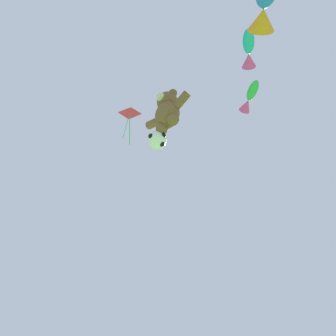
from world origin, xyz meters
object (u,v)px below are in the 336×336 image
at_px(fish_kite_teal, 249,51).
at_px(diamond_kite, 129,116).
at_px(fish_kite_emerald, 249,98).
at_px(fish_kite_cobalt, 264,4).
at_px(soccer_ball_kite, 157,140).
at_px(teddy_bear_kite, 167,111).

xyz_separation_m(fish_kite_teal, diamond_kite, (-6.14, -1.01, 0.70)).
xyz_separation_m(fish_kite_emerald, fish_kite_cobalt, (2.58, -3.05, -0.59)).
distance_m(soccer_ball_kite, diamond_kite, 3.89).
bearing_deg(diamond_kite, fish_kite_cobalt, -2.79).
xyz_separation_m(teddy_bear_kite, fish_kite_cobalt, (5.05, -0.45, 0.67)).
xyz_separation_m(soccer_ball_kite, fish_kite_teal, (4.29, 0.81, 2.71)).
bearing_deg(diamond_kite, fish_kite_emerald, 28.27).
distance_m(fish_kite_teal, fish_kite_cobalt, 2.14).
xyz_separation_m(soccer_ball_kite, diamond_kite, (-1.85, -0.20, 3.42)).
distance_m(soccer_ball_kite, fish_kite_cobalt, 6.05).
relative_size(soccer_ball_kite, diamond_kite, 0.26).
bearing_deg(fish_kite_teal, soccer_ball_kite, -169.35).
bearing_deg(fish_kite_cobalt, soccer_ball_kite, 174.28).
bearing_deg(fish_kite_teal, fish_kite_emerald, 124.81).
relative_size(fish_kite_cobalt, diamond_kite, 0.68).
distance_m(fish_kite_cobalt, diamond_kite, 7.72).
xyz_separation_m(teddy_bear_kite, diamond_kite, (-2.51, -0.08, 2.18)).
relative_size(teddy_bear_kite, fish_kite_cobalt, 1.13).
distance_m(fish_kite_emerald, fish_kite_cobalt, 4.04).
height_order(soccer_ball_kite, fish_kite_emerald, fish_kite_emerald).
bearing_deg(soccer_ball_kite, fish_kite_teal, 10.65).
height_order(fish_kite_cobalt, diamond_kite, diamond_kite).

